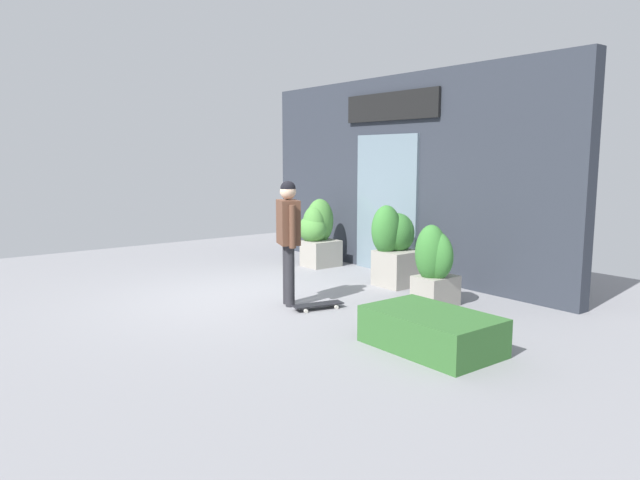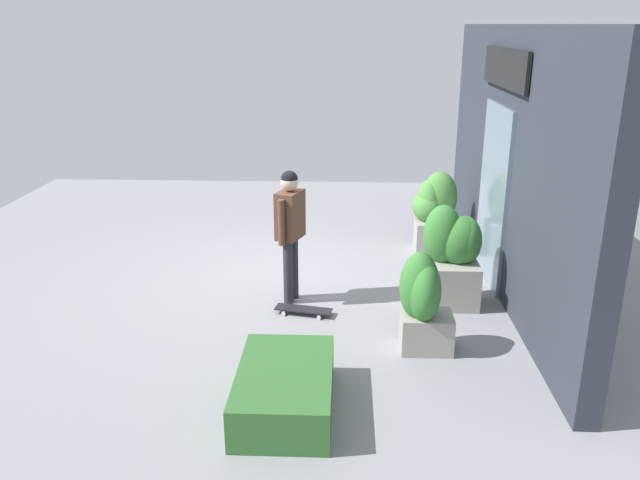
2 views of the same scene
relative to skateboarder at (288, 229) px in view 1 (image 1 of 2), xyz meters
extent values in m
plane|color=gray|center=(-0.76, -0.24, -1.09)|extent=(12.00, 12.00, 0.00)
cube|color=#2D333D|center=(-0.76, 2.93, 0.67)|extent=(7.12, 0.25, 3.52)
cube|color=slate|center=(-0.93, 2.79, 0.16)|extent=(1.52, 0.06, 2.49)
cube|color=black|center=(-0.84, 2.77, 1.88)|extent=(2.24, 0.05, 0.49)
cylinder|color=#28282D|center=(-0.07, 0.03, -0.65)|extent=(0.13, 0.13, 0.88)
cylinder|color=#28282D|center=(0.07, -0.03, -0.65)|extent=(0.13, 0.13, 0.88)
cube|color=brown|center=(0.00, 0.00, 0.10)|extent=(0.47, 0.39, 0.62)
cylinder|color=brown|center=(-0.23, 0.09, 0.07)|extent=(0.09, 0.09, 0.59)
cylinder|color=brown|center=(0.23, -0.09, 0.07)|extent=(0.09, 0.09, 0.59)
sphere|color=beige|center=(0.00, 0.00, 0.53)|extent=(0.23, 0.23, 0.23)
sphere|color=black|center=(0.00, 0.00, 0.57)|extent=(0.22, 0.22, 0.22)
cube|color=black|center=(0.43, 0.19, -1.02)|extent=(0.35, 0.75, 0.02)
cylinder|color=silver|center=(0.37, 0.44, -1.06)|extent=(0.04, 0.06, 0.05)
cylinder|color=silver|center=(0.59, 0.40, -1.06)|extent=(0.04, 0.06, 0.05)
cylinder|color=silver|center=(0.28, -0.01, -1.06)|extent=(0.04, 0.06, 0.05)
cylinder|color=silver|center=(0.50, -0.06, -1.06)|extent=(0.04, 0.06, 0.05)
cube|color=gray|center=(0.04, 2.13, -0.80)|extent=(0.60, 0.64, 0.58)
ellipsoid|color=#387A33|center=(-0.08, 1.98, -0.17)|extent=(0.46, 0.50, 0.80)
ellipsoid|color=#387A33|center=(-0.08, 2.27, -0.24)|extent=(0.57, 0.43, 0.64)
ellipsoid|color=#387A33|center=(-0.04, 2.19, -0.23)|extent=(0.51, 0.56, 0.65)
cube|color=gray|center=(1.29, 1.64, -0.88)|extent=(0.45, 0.58, 0.43)
ellipsoid|color=#387A33|center=(1.28, 1.54, -0.32)|extent=(0.45, 0.44, 0.80)
ellipsoid|color=#387A33|center=(1.33, 1.59, -0.36)|extent=(0.55, 0.38, 0.70)
cube|color=gray|center=(-2.07, 2.18, -0.84)|extent=(0.53, 0.64, 0.50)
ellipsoid|color=#4C8C3D|center=(-2.16, 2.06, -0.29)|extent=(0.46, 0.41, 0.72)
ellipsoid|color=#4C8C3D|center=(-2.18, 2.23, -0.23)|extent=(0.46, 0.57, 0.86)
ellipsoid|color=#4C8C3D|center=(-2.18, 2.05, -0.37)|extent=(0.60, 0.51, 0.53)
cube|color=#33662D|center=(2.54, 0.16, -0.88)|extent=(1.44, 0.90, 0.42)
camera|label=1|loc=(6.72, -4.60, 1.03)|focal=32.76mm
camera|label=2|loc=(7.79, 0.71, 2.43)|focal=35.60mm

